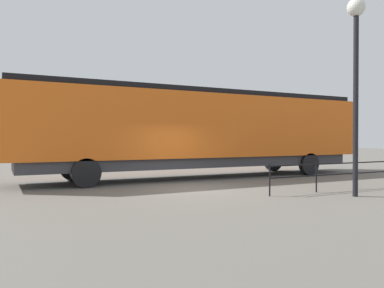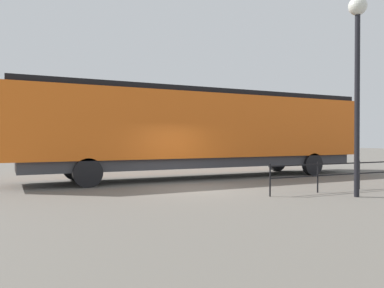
{
  "view_description": "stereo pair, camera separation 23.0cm",
  "coord_description": "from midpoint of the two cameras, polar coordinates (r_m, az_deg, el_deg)",
  "views": [
    {
      "loc": [
        12.11,
        -6.33,
        1.81
      ],
      "look_at": [
        1.54,
        -0.89,
        1.65
      ],
      "focal_mm": 35.52,
      "sensor_mm": 36.0,
      "label": 1
    },
    {
      "loc": [
        12.22,
        -6.12,
        1.81
      ],
      "look_at": [
        1.54,
        -0.89,
        1.65
      ],
      "focal_mm": 35.52,
      "sensor_mm": 36.0,
      "label": 2
    }
  ],
  "objects": [
    {
      "name": "lamp_post",
      "position": [
        13.24,
        22.94,
        12.66
      ],
      "size": [
        0.56,
        0.56,
        6.22
      ],
      "color": "black",
      "rests_on": "ground_plane"
    },
    {
      "name": "ground_plane",
      "position": [
        13.78,
        -0.1,
        -6.8
      ],
      "size": [
        120.0,
        120.0,
        0.0
      ],
      "primitive_type": "plane",
      "color": "#666059"
    },
    {
      "name": "locomotive",
      "position": [
        18.1,
        2.36,
        2.25
      ],
      "size": [
        3.08,
        17.27,
        4.06
      ],
      "color": "orange",
      "rests_on": "ground_plane"
    }
  ]
}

